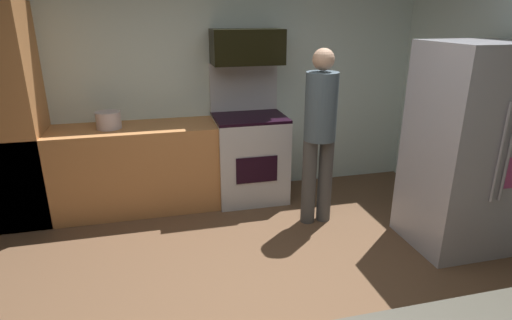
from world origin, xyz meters
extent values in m
cube|color=brown|center=(0.00, 0.00, -0.01)|extent=(5.20, 4.80, 0.02)
cube|color=silver|center=(0.00, 2.34, 1.30)|extent=(5.20, 0.12, 2.60)
cube|color=#BD7B46|center=(-0.90, 1.98, 0.45)|extent=(2.40, 0.60, 0.90)
cube|color=#BD7B46|center=(-1.90, 1.98, 1.05)|extent=(0.60, 0.60, 2.10)
cube|color=silver|center=(0.44, 1.96, 0.46)|extent=(0.76, 0.64, 0.92)
cube|color=black|center=(0.44, 1.96, 0.94)|extent=(0.76, 0.64, 0.03)
cube|color=silver|center=(0.44, 2.25, 1.22)|extent=(0.76, 0.06, 0.53)
cube|color=black|center=(0.44, 1.63, 0.45)|extent=(0.44, 0.01, 0.28)
cube|color=black|center=(0.44, 2.06, 1.66)|extent=(0.74, 0.38, 0.36)
cube|color=#AFB0BD|center=(2.03, 0.57, 0.89)|extent=(0.83, 0.74, 1.78)
cylinder|color=#AFB0BD|center=(1.99, 0.18, 0.98)|extent=(0.02, 0.02, 0.80)
cylinder|color=#AFB0BD|center=(2.07, 0.18, 0.98)|extent=(0.02, 0.02, 0.80)
cylinder|color=#494949|center=(0.87, 1.24, 0.43)|extent=(0.14, 0.14, 0.85)
cylinder|color=#494949|center=(1.04, 1.24, 0.43)|extent=(0.14, 0.14, 0.85)
cylinder|color=#4C5D69|center=(0.95, 1.24, 1.17)|extent=(0.30, 0.30, 0.64)
sphere|color=tan|center=(0.95, 1.24, 1.60)|extent=(0.20, 0.20, 0.20)
cylinder|color=#C0B3BB|center=(-1.00, 1.98, 0.99)|extent=(0.24, 0.24, 0.17)
camera|label=1|loc=(-0.53, -2.25, 1.99)|focal=28.92mm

